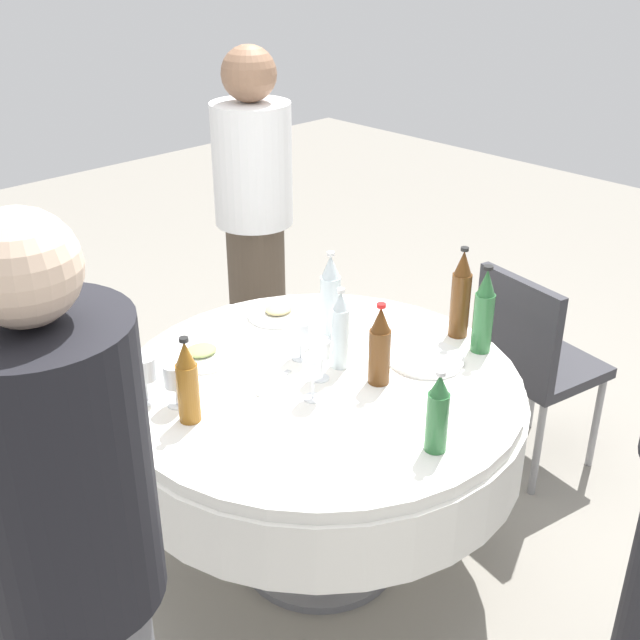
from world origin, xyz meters
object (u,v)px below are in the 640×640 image
object	(u,v)px
dining_table	(320,418)
plate_front	(201,354)
bottle_green_left	(438,414)
wine_glass_mid	(300,332)
plate_far	(426,359)
wine_glass_south	(145,369)
bottle_amber_inner	(188,383)
plate_mid	(278,313)
bottle_brown_right	(380,347)
bottle_brown_near	(461,295)
bottle_clear_east	(330,298)
chair_left	(531,356)
wine_glass_outer	(321,351)
person_right	(80,592)
bottle_green_south	(484,312)
person_near	(255,225)
wine_glass_left	(313,368)
wine_glass_east	(175,378)
bottle_clear_outer	(340,331)

from	to	relation	value
dining_table	plate_front	distance (m)	0.45
bottle_green_left	wine_glass_mid	world-z (taller)	bottle_green_left
plate_far	wine_glass_south	bearing A→B (deg)	151.47
bottle_amber_inner	plate_mid	xyz separation A→B (m)	(0.64, 0.33, -0.11)
dining_table	wine_glass_south	size ratio (longest dim) A/B	8.57
bottle_brown_right	bottle_amber_inner	xyz separation A→B (m)	(-0.55, 0.24, -0.00)
plate_front	bottle_brown_near	bearing A→B (deg)	-33.88
bottle_clear_east	wine_glass_south	distance (m)	0.70
wine_glass_mid	plate_far	distance (m)	0.43
bottle_green_left	chair_left	world-z (taller)	bottle_green_left
bottle_brown_right	plate_mid	bearing A→B (deg)	81.54
bottle_brown_right	bottle_brown_near	bearing A→B (deg)	2.60
dining_table	wine_glass_outer	distance (m)	0.25
chair_left	plate_front	bearing A→B (deg)	-105.02
wine_glass_outer	person_right	bearing A→B (deg)	-158.93
plate_far	bottle_green_south	bearing A→B (deg)	-22.48
plate_front	chair_left	xyz separation A→B (m)	(1.16, -0.57, -0.23)
person_near	wine_glass_left	bearing A→B (deg)	-92.21
plate_far	person_right	world-z (taller)	person_right
wine_glass_south	wine_glass_outer	distance (m)	0.54
bottle_brown_near	plate_mid	bearing A→B (deg)	122.42
wine_glass_outer	bottle_clear_east	bearing A→B (deg)	39.33
person_near	bottle_amber_inner	bearing A→B (deg)	-107.98
wine_glass_outer	plate_front	size ratio (longest dim) A/B	0.59
wine_glass_east	person_near	size ratio (longest dim) A/B	0.09
plate_front	person_near	xyz separation A→B (m)	(0.78, 0.64, 0.09)
wine_glass_east	chair_left	world-z (taller)	wine_glass_east
wine_glass_outer	plate_front	xyz separation A→B (m)	(-0.19, 0.38, -0.09)
plate_front	bottle_green_south	bearing A→B (deg)	-41.23
bottle_brown_right	bottle_clear_east	size ratio (longest dim) A/B	0.87
wine_glass_outer	dining_table	bearing A→B (deg)	170.86
wine_glass_outer	wine_glass_left	distance (m)	0.12
wine_glass_mid	person_right	distance (m)	1.23
plate_far	person_right	size ratio (longest dim) A/B	0.15
bottle_clear_outer	wine_glass_outer	distance (m)	0.10
wine_glass_outer	bottle_brown_near	bearing A→B (deg)	-12.47
bottle_clear_east	wine_glass_south	bearing A→B (deg)	173.11
bottle_brown_near	bottle_amber_inner	xyz separation A→B (m)	(-0.99, 0.22, -0.03)
wine_glass_outer	wine_glass_east	world-z (taller)	same
bottle_clear_east	plate_front	xyz separation A→B (m)	(-0.42, 0.19, -0.14)
wine_glass_left	person_right	distance (m)	1.02
wine_glass_left	plate_front	xyz separation A→B (m)	(-0.09, 0.45, -0.10)
wine_glass_outer	plate_mid	size ratio (longest dim) A/B	0.61
plate_front	wine_glass_south	bearing A→B (deg)	-158.96
bottle_brown_near	person_near	world-z (taller)	person_near
dining_table	plate_far	size ratio (longest dim) A/B	5.26
bottle_brown_right	wine_glass_east	distance (m)	0.63
wine_glass_south	plate_mid	size ratio (longest dim) A/B	0.67
bottle_clear_east	wine_glass_outer	size ratio (longest dim) A/B	2.26
bottle_brown_right	wine_glass_east	world-z (taller)	bottle_brown_right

